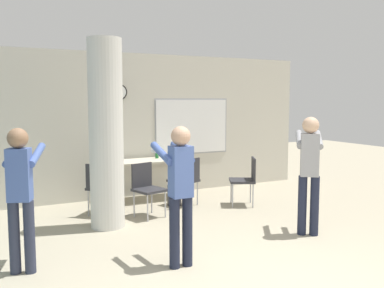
{
  "coord_description": "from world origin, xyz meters",
  "views": [
    {
      "loc": [
        -2.58,
        -2.95,
        1.92
      ],
      "look_at": [
        0.08,
        2.31,
        1.3
      ],
      "focal_mm": 40.0,
      "sensor_mm": 36.0,
      "label": 1
    }
  ],
  "objects_px": {
    "bottle_on_table": "(157,153)",
    "chair_table_right": "(186,178)",
    "person_playing_side": "(309,166)",
    "chair_table_front": "(147,186)",
    "folding_table": "(148,163)",
    "chair_mid_room": "(246,177)",
    "chair_table_left": "(101,185)",
    "person_watching_back": "(21,188)",
    "person_playing_front": "(180,185)"
  },
  "relations": [
    {
      "from": "chair_mid_room",
      "to": "chair_table_front",
      "type": "relative_size",
      "value": 1.0
    },
    {
      "from": "chair_table_left",
      "to": "person_watching_back",
      "type": "relative_size",
      "value": 0.54
    },
    {
      "from": "chair_table_front",
      "to": "person_watching_back",
      "type": "relative_size",
      "value": 0.54
    },
    {
      "from": "chair_table_right",
      "to": "chair_table_left",
      "type": "bearing_deg",
      "value": 177.39
    },
    {
      "from": "folding_table",
      "to": "person_playing_side",
      "type": "bearing_deg",
      "value": -66.67
    },
    {
      "from": "chair_table_front",
      "to": "person_playing_front",
      "type": "xyz_separation_m",
      "value": [
        -0.41,
        -2.14,
        0.44
      ]
    },
    {
      "from": "chair_table_front",
      "to": "person_watching_back",
      "type": "distance_m",
      "value": 2.58
    },
    {
      "from": "person_playing_side",
      "to": "bottle_on_table",
      "type": "bearing_deg",
      "value": 108.37
    },
    {
      "from": "person_playing_front",
      "to": "bottle_on_table",
      "type": "bearing_deg",
      "value": 72.12
    },
    {
      "from": "chair_mid_room",
      "to": "chair_table_right",
      "type": "relative_size",
      "value": 1.0
    },
    {
      "from": "folding_table",
      "to": "chair_table_front",
      "type": "relative_size",
      "value": 1.82
    },
    {
      "from": "bottle_on_table",
      "to": "person_watching_back",
      "type": "xyz_separation_m",
      "value": [
        -2.71,
        -2.73,
        0.08
      ]
    },
    {
      "from": "person_playing_side",
      "to": "folding_table",
      "type": "bearing_deg",
      "value": 113.33
    },
    {
      "from": "chair_table_left",
      "to": "chair_table_right",
      "type": "bearing_deg",
      "value": -2.61
    },
    {
      "from": "chair_table_left",
      "to": "person_playing_front",
      "type": "xyz_separation_m",
      "value": [
        0.24,
        -2.56,
        0.44
      ]
    },
    {
      "from": "person_playing_side",
      "to": "person_watching_back",
      "type": "bearing_deg",
      "value": 174.01
    },
    {
      "from": "chair_table_left",
      "to": "person_watching_back",
      "type": "xyz_separation_m",
      "value": [
        -1.39,
        -1.93,
        0.44
      ]
    },
    {
      "from": "person_playing_front",
      "to": "person_watching_back",
      "type": "height_order",
      "value": "person_playing_front"
    },
    {
      "from": "chair_table_right",
      "to": "person_watching_back",
      "type": "xyz_separation_m",
      "value": [
        -2.92,
        -1.86,
        0.44
      ]
    },
    {
      "from": "folding_table",
      "to": "chair_mid_room",
      "type": "relative_size",
      "value": 1.82
    },
    {
      "from": "person_playing_side",
      "to": "person_playing_front",
      "type": "bearing_deg",
      "value": -173.71
    },
    {
      "from": "folding_table",
      "to": "chair_table_left",
      "type": "bearing_deg",
      "value": -148.67
    },
    {
      "from": "person_watching_back",
      "to": "person_playing_side",
      "type": "height_order",
      "value": "person_playing_side"
    },
    {
      "from": "chair_mid_room",
      "to": "chair_table_front",
      "type": "distance_m",
      "value": 1.87
    },
    {
      "from": "bottle_on_table",
      "to": "chair_mid_room",
      "type": "bearing_deg",
      "value": -47.99
    },
    {
      "from": "folding_table",
      "to": "chair_table_front",
      "type": "distance_m",
      "value": 1.17
    },
    {
      "from": "chair_table_front",
      "to": "chair_table_left",
      "type": "bearing_deg",
      "value": 147.24
    },
    {
      "from": "bottle_on_table",
      "to": "chair_table_right",
      "type": "bearing_deg",
      "value": -76.16
    },
    {
      "from": "chair_mid_room",
      "to": "chair_table_left",
      "type": "bearing_deg",
      "value": 168.15
    },
    {
      "from": "bottle_on_table",
      "to": "chair_mid_room",
      "type": "relative_size",
      "value": 0.28
    },
    {
      "from": "folding_table",
      "to": "chair_table_right",
      "type": "height_order",
      "value": "chair_table_right"
    },
    {
      "from": "folding_table",
      "to": "person_watching_back",
      "type": "xyz_separation_m",
      "value": [
        -2.46,
        -2.58,
        0.23
      ]
    },
    {
      "from": "chair_table_left",
      "to": "folding_table",
      "type": "bearing_deg",
      "value": 31.33
    },
    {
      "from": "chair_table_right",
      "to": "person_playing_side",
      "type": "height_order",
      "value": "person_playing_side"
    },
    {
      "from": "chair_mid_room",
      "to": "person_playing_front",
      "type": "bearing_deg",
      "value": -138.22
    },
    {
      "from": "folding_table",
      "to": "bottle_on_table",
      "type": "relative_size",
      "value": 6.39
    },
    {
      "from": "person_playing_front",
      "to": "person_watching_back",
      "type": "xyz_separation_m",
      "value": [
        -1.63,
        0.63,
        -0.0
      ]
    },
    {
      "from": "folding_table",
      "to": "person_playing_front",
      "type": "height_order",
      "value": "person_playing_front"
    },
    {
      "from": "chair_table_front",
      "to": "chair_table_left",
      "type": "distance_m",
      "value": 0.77
    },
    {
      "from": "chair_table_left",
      "to": "person_playing_side",
      "type": "bearing_deg",
      "value": -44.64
    },
    {
      "from": "chair_mid_room",
      "to": "person_watching_back",
      "type": "height_order",
      "value": "person_watching_back"
    },
    {
      "from": "folding_table",
      "to": "chair_table_right",
      "type": "relative_size",
      "value": 1.82
    },
    {
      "from": "chair_table_front",
      "to": "folding_table",
      "type": "bearing_deg",
      "value": 68.27
    },
    {
      "from": "person_watching_back",
      "to": "person_playing_front",
      "type": "bearing_deg",
      "value": -21.05
    },
    {
      "from": "chair_table_front",
      "to": "person_playing_side",
      "type": "bearing_deg",
      "value": -48.17
    },
    {
      "from": "person_playing_front",
      "to": "person_watching_back",
      "type": "distance_m",
      "value": 1.74
    },
    {
      "from": "chair_table_right",
      "to": "person_playing_side",
      "type": "relative_size",
      "value": 0.52
    },
    {
      "from": "folding_table",
      "to": "chair_mid_room",
      "type": "bearing_deg",
      "value": -39.31
    },
    {
      "from": "chair_table_left",
      "to": "person_playing_side",
      "type": "relative_size",
      "value": 0.52
    },
    {
      "from": "chair_mid_room",
      "to": "person_playing_front",
      "type": "xyz_separation_m",
      "value": [
        -2.27,
        -2.03,
        0.44
      ]
    }
  ]
}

